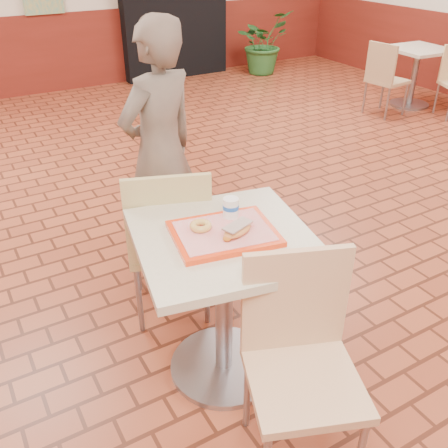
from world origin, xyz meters
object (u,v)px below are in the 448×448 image
chair_main_back (169,238)px  paper_cup (231,207)px  main_table (224,284)px  serving_tray (224,233)px  ring_donut (201,226)px  potted_plant (263,42)px  chair_second_left (385,76)px  second_table (416,67)px  long_john_donut (237,230)px  chair_main_front (300,353)px  customer (160,152)px

chair_main_back → paper_cup: chair_main_back is taller
main_table → serving_tray: (-0.00, 0.00, 0.27)m
ring_donut → potted_plant: 6.17m
chair_second_left → paper_cup: bearing=118.1°
second_table → chair_second_left: chair_second_left is taller
main_table → chair_main_back: (-0.05, 0.51, -0.01)m
long_john_donut → chair_second_left: 4.50m
chair_main_front → potted_plant: size_ratio=1.02×
paper_cup → long_john_donut: bearing=-111.2°
chair_main_front → chair_second_left: bearing=61.6°
ring_donut → second_table: (4.36, 2.60, -0.36)m
main_table → paper_cup: 0.36m
chair_main_back → serving_tray: bearing=114.7°
serving_tray → main_table: bearing=0.0°
second_table → chair_second_left: 0.63m
long_john_donut → serving_tray: bearing=118.2°
chair_main_front → chair_main_back: (-0.09, 1.02, 0.01)m
serving_tray → ring_donut: (-0.08, 0.06, 0.03)m
long_john_donut → second_table: size_ratio=0.24×
serving_tray → long_john_donut: bearing=-61.8°
customer → chair_second_left: size_ratio=1.85×
chair_main_front → second_table: chair_main_front is taller
paper_cup → potted_plant: size_ratio=0.10×
chair_main_back → chair_second_left: size_ratio=1.11×
second_table → chair_second_left: (-0.63, -0.09, -0.01)m
chair_main_front → ring_donut: chair_main_front is taller
serving_tray → chair_second_left: chair_second_left is taller
paper_cup → potted_plant: (3.50, 4.92, -0.42)m
paper_cup → chair_main_back: bearing=107.6°
main_table → long_john_donut: (0.03, -0.06, 0.31)m
main_table → serving_tray: 0.27m
ring_donut → long_john_donut: 0.16m
chair_main_front → customer: size_ratio=0.59×
chair_main_front → chair_main_back: bearing=116.4°
serving_tray → long_john_donut: size_ratio=2.58×
chair_main_back → long_john_donut: 0.66m
main_table → serving_tray: bearing=180.0°
customer → ring_donut: (-0.24, -0.98, 0.06)m
chair_main_back → potted_plant: size_ratio=1.03×
customer → long_john_donut: 1.11m
chair_main_back → potted_plant: bearing=-109.3°
serving_tray → paper_cup: (0.09, 0.09, 0.06)m
paper_cup → chair_main_front: bearing=-93.7°
ring_donut → serving_tray: bearing=-38.2°
long_john_donut → customer: bearing=83.3°
chair_main_back → long_john_donut: chair_main_back is taller
main_table → chair_main_back: chair_main_back is taller
chair_main_front → chair_main_back: size_ratio=0.99×
main_table → chair_main_back: size_ratio=0.85×
chair_main_front → chair_second_left: (3.61, 3.08, -0.04)m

